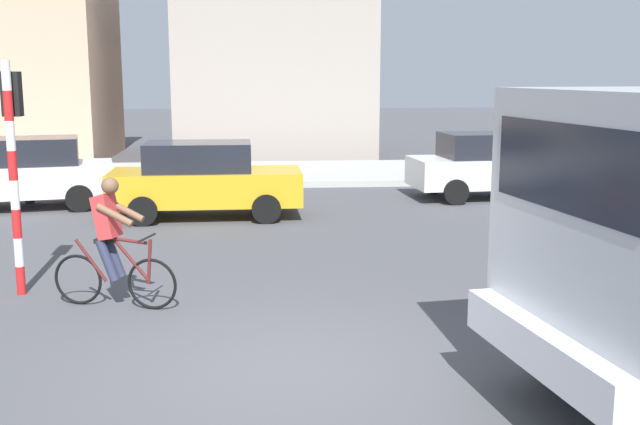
{
  "coord_description": "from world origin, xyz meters",
  "views": [
    {
      "loc": [
        -0.33,
        -7.51,
        3.03
      ],
      "look_at": [
        0.52,
        2.5,
        1.2
      ],
      "focal_mm": 43.09,
      "sensor_mm": 36.0,
      "label": 1
    }
  ],
  "objects_px": {
    "car_red_near": "(23,173)",
    "car_far_side": "(204,179)",
    "car_white_mid": "(492,165)",
    "pedestrian_near_kerb": "(28,168)",
    "cyclist": "(112,243)",
    "traffic_light_pole": "(13,145)"
  },
  "relations": [
    {
      "from": "traffic_light_pole",
      "to": "car_red_near",
      "type": "distance_m",
      "value": 7.42
    },
    {
      "from": "cyclist",
      "to": "car_far_side",
      "type": "bearing_deg",
      "value": 82.96
    },
    {
      "from": "car_white_mid",
      "to": "pedestrian_near_kerb",
      "type": "distance_m",
      "value": 11.1
    },
    {
      "from": "cyclist",
      "to": "car_white_mid",
      "type": "xyz_separation_m",
      "value": [
        7.65,
        8.36,
        -0.05
      ]
    },
    {
      "from": "car_red_near",
      "to": "car_far_side",
      "type": "height_order",
      "value": "same"
    },
    {
      "from": "car_red_near",
      "to": "pedestrian_near_kerb",
      "type": "xyz_separation_m",
      "value": [
        -0.09,
        0.69,
        0.03
      ]
    },
    {
      "from": "car_red_near",
      "to": "car_far_side",
      "type": "bearing_deg",
      "value": -19.41
    },
    {
      "from": "car_white_mid",
      "to": "pedestrian_near_kerb",
      "type": "bearing_deg",
      "value": 179.22
    },
    {
      "from": "car_far_side",
      "to": "pedestrian_near_kerb",
      "type": "bearing_deg",
      "value": 153.04
    },
    {
      "from": "cyclist",
      "to": "car_red_near",
      "type": "distance_m",
      "value": 8.51
    },
    {
      "from": "car_far_side",
      "to": "cyclist",
      "type": "bearing_deg",
      "value": -97.04
    },
    {
      "from": "car_white_mid",
      "to": "traffic_light_pole",
      "type": "bearing_deg",
      "value": -140.01
    },
    {
      "from": "cyclist",
      "to": "traffic_light_pole",
      "type": "distance_m",
      "value": 2.0
    },
    {
      "from": "cyclist",
      "to": "car_far_side",
      "type": "distance_m",
      "value": 6.4
    },
    {
      "from": "car_white_mid",
      "to": "cyclist",
      "type": "bearing_deg",
      "value": -132.44
    },
    {
      "from": "car_red_near",
      "to": "car_white_mid",
      "type": "xyz_separation_m",
      "value": [
        11.01,
        0.54,
        0.0
      ]
    },
    {
      "from": "traffic_light_pole",
      "to": "car_white_mid",
      "type": "relative_size",
      "value": 0.78
    },
    {
      "from": "traffic_light_pole",
      "to": "car_far_side",
      "type": "distance_m",
      "value": 6.12
    },
    {
      "from": "car_red_near",
      "to": "car_white_mid",
      "type": "distance_m",
      "value": 11.03
    },
    {
      "from": "cyclist",
      "to": "car_far_side",
      "type": "xyz_separation_m",
      "value": [
        0.78,
        6.35,
        -0.05
      ]
    },
    {
      "from": "car_red_near",
      "to": "car_far_side",
      "type": "xyz_separation_m",
      "value": [
        4.15,
        -1.46,
        0.0
      ]
    },
    {
      "from": "pedestrian_near_kerb",
      "to": "traffic_light_pole",
      "type": "bearing_deg",
      "value": -75.09
    }
  ]
}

